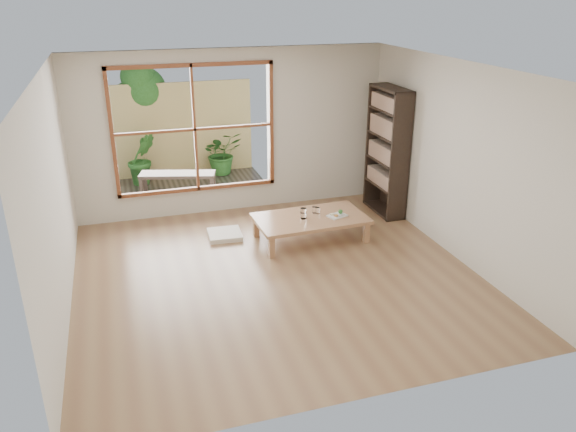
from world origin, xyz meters
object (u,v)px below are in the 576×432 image
bookshelf (387,152)px  garden_bench (178,176)px  food_tray (338,215)px  low_table (311,220)px

bookshelf → garden_bench: (-3.15, 1.70, -0.64)m
bookshelf → food_tray: bookshelf is taller
bookshelf → garden_bench: bearing=151.6°
bookshelf → garden_bench: bookshelf is taller
low_table → bookshelf: bearing=22.3°
low_table → bookshelf: 1.82m
low_table → food_tray: (0.39, -0.08, 0.06)m
food_tray → bookshelf: bearing=14.4°
low_table → food_tray: bearing=-13.7°
low_table → food_tray: food_tray is taller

